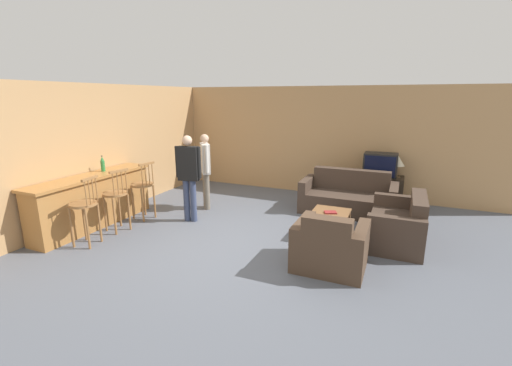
# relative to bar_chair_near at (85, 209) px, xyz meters

# --- Properties ---
(ground_plane) EXTENTS (24.00, 24.00, 0.00)m
(ground_plane) POSITION_rel_bar_chair_near_xyz_m (2.31, 0.95, -0.61)
(ground_plane) COLOR #565B66
(wall_back) EXTENTS (9.40, 0.08, 2.60)m
(wall_back) POSITION_rel_bar_chair_near_xyz_m (2.31, 4.58, 0.69)
(wall_back) COLOR tan
(wall_back) RESTS_ON ground_plane
(wall_left) EXTENTS (0.08, 8.62, 2.60)m
(wall_left) POSITION_rel_bar_chair_near_xyz_m (-0.92, 2.26, 0.69)
(wall_left) COLOR tan
(wall_left) RESTS_ON ground_plane
(bar_counter) EXTENTS (0.55, 2.45, 0.97)m
(bar_counter) POSITION_rel_bar_chair_near_xyz_m (-0.58, 0.68, -0.12)
(bar_counter) COLOR #A87038
(bar_counter) RESTS_ON ground_plane
(bar_chair_near) EXTENTS (0.49, 0.49, 1.14)m
(bar_chair_near) POSITION_rel_bar_chair_near_xyz_m (0.00, 0.00, 0.00)
(bar_chair_near) COLOR #996638
(bar_chair_near) RESTS_ON ground_plane
(bar_chair_mid) EXTENTS (0.49, 0.49, 1.14)m
(bar_chair_mid) POSITION_rel_bar_chair_near_xyz_m (-0.00, 0.66, 0.00)
(bar_chair_mid) COLOR #996638
(bar_chair_mid) RESTS_ON ground_plane
(bar_chair_far) EXTENTS (0.48, 0.48, 1.14)m
(bar_chair_far) POSITION_rel_bar_chair_near_xyz_m (0.00, 1.35, 0.00)
(bar_chair_far) COLOR #996638
(bar_chair_far) RESTS_ON ground_plane
(couch_far) EXTENTS (1.89, 0.90, 0.86)m
(couch_far) POSITION_rel_bar_chair_near_xyz_m (3.63, 3.34, -0.31)
(couch_far) COLOR #423328
(couch_far) RESTS_ON ground_plane
(armchair_near) EXTENTS (0.97, 0.85, 0.84)m
(armchair_near) POSITION_rel_bar_chair_near_xyz_m (3.78, 0.78, -0.31)
(armchair_near) COLOR #4C3828
(armchair_near) RESTS_ON ground_plane
(loveseat_right) EXTENTS (0.83, 1.42, 0.83)m
(loveseat_right) POSITION_rel_bar_chair_near_xyz_m (4.64, 2.10, -0.31)
(loveseat_right) COLOR #423328
(loveseat_right) RESTS_ON ground_plane
(coffee_table) EXTENTS (0.64, 0.89, 0.38)m
(coffee_table) POSITION_rel_bar_chair_near_xyz_m (3.52, 1.98, -0.29)
(coffee_table) COLOR brown
(coffee_table) RESTS_ON ground_plane
(tv_unit) EXTENTS (1.02, 0.55, 0.65)m
(tv_unit) POSITION_rel_bar_chair_near_xyz_m (4.16, 4.15, -0.29)
(tv_unit) COLOR #2D2319
(tv_unit) RESTS_ON ground_plane
(tv) EXTENTS (0.70, 0.43, 0.51)m
(tv) POSITION_rel_bar_chair_near_xyz_m (4.16, 4.14, 0.30)
(tv) COLOR black
(tv) RESTS_ON tv_unit
(bottle) EXTENTS (0.08, 0.08, 0.30)m
(bottle) POSITION_rel_bar_chair_near_xyz_m (-0.64, 1.03, 0.49)
(bottle) COLOR #2D7F3D
(bottle) RESTS_ON bar_counter
(book_on_table) EXTENTS (0.24, 0.21, 0.03)m
(book_on_table) POSITION_rel_bar_chair_near_xyz_m (3.53, 2.03, -0.22)
(book_on_table) COLOR maroon
(book_on_table) RESTS_ON coffee_table
(table_lamp) EXTENTS (0.28, 0.28, 0.48)m
(table_lamp) POSITION_rel_bar_chair_near_xyz_m (4.51, 4.15, 0.39)
(table_lamp) COLOR brown
(table_lamp) RESTS_ON tv_unit
(person_by_window) EXTENTS (0.38, 0.44, 1.60)m
(person_by_window) POSITION_rel_bar_chair_near_xyz_m (0.79, 2.39, 0.30)
(person_by_window) COLOR #756B5B
(person_by_window) RESTS_ON ground_plane
(person_by_counter) EXTENTS (0.50, 0.23, 1.66)m
(person_by_counter) POSITION_rel_bar_chair_near_xyz_m (0.91, 1.60, 0.34)
(person_by_counter) COLOR #384260
(person_by_counter) RESTS_ON ground_plane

